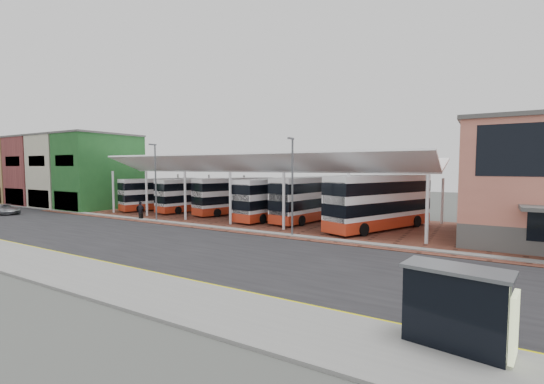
% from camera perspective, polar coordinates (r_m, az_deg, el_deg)
% --- Properties ---
extents(ground, '(140.00, 140.00, 0.00)m').
position_cam_1_polar(ground, '(26.10, -7.24, -8.73)').
color(ground, '#41433F').
extents(road, '(120.00, 14.00, 0.02)m').
position_cam_1_polar(road, '(25.34, -8.64, -9.11)').
color(road, black).
rests_on(road, ground).
extents(forecourt, '(72.00, 16.00, 0.06)m').
position_cam_1_polar(forecourt, '(36.26, 8.06, -5.09)').
color(forecourt, brown).
rests_on(forecourt, ground).
extents(sidewalk, '(120.00, 4.00, 0.14)m').
position_cam_1_polar(sidewalk, '(19.98, -23.64, -12.81)').
color(sidewalk, slate).
rests_on(sidewalk, ground).
extents(north_kerb, '(120.00, 0.80, 0.14)m').
position_cam_1_polar(north_kerb, '(31.12, -0.20, -6.49)').
color(north_kerb, slate).
rests_on(north_kerb, ground).
extents(yellow_line_near, '(120.00, 0.12, 0.01)m').
position_cam_1_polar(yellow_line_near, '(21.17, -19.16, -11.87)').
color(yellow_line_near, '#E6E200').
rests_on(yellow_line_near, road).
extents(yellow_line_far, '(120.00, 0.12, 0.01)m').
position_cam_1_polar(yellow_line_far, '(21.36, -18.53, -11.72)').
color(yellow_line_far, '#E6E200').
rests_on(yellow_line_far, road).
extents(canopy, '(37.00, 11.63, 7.07)m').
position_cam_1_polar(canopy, '(40.33, -1.93, 4.08)').
color(canopy, white).
rests_on(canopy, ground).
extents(shop_green, '(6.40, 10.20, 10.22)m').
position_cam_1_polar(shop_green, '(55.20, -25.29, 2.98)').
color(shop_green, '#246128').
rests_on(shop_green, ground).
extents(shop_cream, '(6.40, 10.20, 10.22)m').
position_cam_1_polar(shop_cream, '(60.68, -28.75, 2.92)').
color(shop_cream, beige).
rests_on(shop_cream, ground).
extents(shop_brick, '(6.40, 10.20, 10.22)m').
position_cam_1_polar(shop_brick, '(66.35, -31.63, 2.87)').
color(shop_brick, brown).
rests_on(shop_brick, ground).
extents(shop_ochre, '(6.40, 10.20, 10.22)m').
position_cam_1_polar(shop_ochre, '(72.15, -34.06, 2.83)').
color(shop_ochre, tan).
rests_on(shop_ochre, ground).
extents(lamp_west, '(0.16, 0.90, 8.07)m').
position_cam_1_polar(lamp_west, '(39.69, -17.82, 1.82)').
color(lamp_west, '#585B60').
rests_on(lamp_west, ground).
extents(lamp_east, '(0.16, 0.90, 8.07)m').
position_cam_1_polar(lamp_east, '(29.73, 3.19, 1.34)').
color(lamp_east, '#585B60').
rests_on(lamp_east, ground).
extents(bus_0, '(5.00, 10.25, 4.12)m').
position_cam_1_polar(bus_0, '(50.46, -17.28, -0.30)').
color(bus_0, white).
rests_on(bus_0, forecourt).
extents(bus_1, '(4.15, 10.29, 4.14)m').
position_cam_1_polar(bus_1, '(47.52, -12.16, -0.46)').
color(bus_1, white).
rests_on(bus_1, forecourt).
extents(bus_2, '(5.43, 10.71, 4.32)m').
position_cam_1_polar(bus_2, '(44.15, -5.89, -0.61)').
color(bus_2, white).
rests_on(bus_2, forecourt).
extents(bus_3, '(3.81, 10.87, 4.38)m').
position_cam_1_polar(bus_3, '(39.46, 0.26, -1.09)').
color(bus_3, white).
rests_on(bus_3, forecourt).
extents(bus_4, '(4.43, 11.40, 4.58)m').
position_cam_1_polar(bus_4, '(38.44, 6.20, -1.10)').
color(bus_4, white).
rests_on(bus_4, forecourt).
extents(bus_5, '(7.24, 12.04, 4.92)m').
position_cam_1_polar(bus_5, '(34.26, 16.52, -1.58)').
color(bus_5, white).
rests_on(bus_5, forecourt).
extents(silver_car, '(4.55, 2.44, 1.21)m').
position_cam_1_polar(silver_car, '(54.34, -36.26, -2.17)').
color(silver_car, '#92949A').
rests_on(silver_car, road).
extents(pedestrian, '(0.50, 0.71, 1.86)m').
position_cam_1_polar(pedestrian, '(42.40, -19.91, -2.67)').
color(pedestrian, black).
rests_on(pedestrian, forecourt).
extents(suitcase, '(0.38, 0.27, 0.66)m').
position_cam_1_polar(suitcase, '(41.84, -19.86, -3.58)').
color(suitcase, black).
rests_on(suitcase, forecourt).
extents(bus_shelter, '(3.29, 1.89, 2.50)m').
position_cam_1_polar(bus_shelter, '(12.75, 27.87, -14.93)').
color(bus_shelter, black).
rests_on(bus_shelter, sidewalk).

